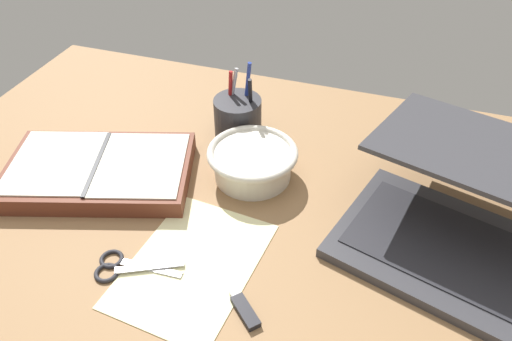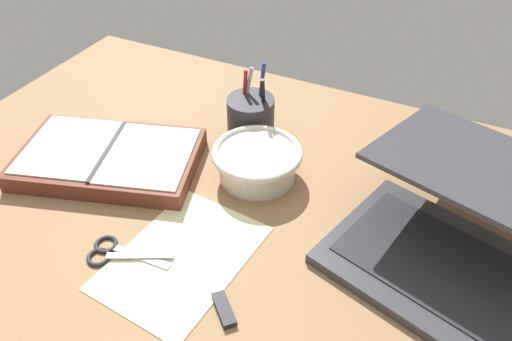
{
  "view_description": "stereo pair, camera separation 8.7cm",
  "coord_description": "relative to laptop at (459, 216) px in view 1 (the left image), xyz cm",
  "views": [
    {
      "loc": [
        20.27,
        -57.52,
        64.55
      ],
      "look_at": [
        -0.8,
        5.81,
        9.0
      ],
      "focal_mm": 35.0,
      "sensor_mm": 36.0,
      "label": 1
    },
    {
      "loc": [
        28.3,
        -54.25,
        64.55
      ],
      "look_at": [
        -0.8,
        5.81,
        9.0
      ],
      "focal_mm": 35.0,
      "sensor_mm": 36.0,
      "label": 2
    }
  ],
  "objects": [
    {
      "name": "laptop",
      "position": [
        0.0,
        0.0,
        0.0
      ],
      "size": [
        42.18,
        43.58,
        15.74
      ],
      "rotation": [
        0.0,
        0.0,
        -0.28
      ],
      "color": "#38383D",
      "rests_on": "desk_top"
    },
    {
      "name": "pen_cup",
      "position": [
        -44.18,
        17.19,
        -1.15
      ],
      "size": [
        9.92,
        9.92,
        16.38
      ],
      "color": "#28282D",
      "rests_on": "desk_top"
    },
    {
      "name": "planner",
      "position": [
        -64.32,
        -4.88,
        -3.67
      ],
      "size": [
        39.09,
        30.42,
        4.01
      ],
      "rotation": [
        0.0,
        0.0,
        0.3
      ],
      "color": "brown",
      "rests_on": "desk_top"
    },
    {
      "name": "bowl",
      "position": [
        -36.86,
        5.1,
        -2.04
      ],
      "size": [
        17.18,
        17.18,
        6.36
      ],
      "color": "silver",
      "rests_on": "desk_top"
    },
    {
      "name": "scissors",
      "position": [
        -49.58,
        -22.93,
        -5.25
      ],
      "size": [
        14.1,
        7.93,
        0.8
      ],
      "rotation": [
        0.0,
        0.0,
        0.26
      ],
      "color": "#B7B7BC",
      "rests_on": "desk_top"
    },
    {
      "name": "usb_drive",
      "position": [
        -28.05,
        -24.5,
        -5.09
      ],
      "size": [
        6.36,
        6.07,
        1.0
      ],
      "rotation": [
        0.0,
        0.0,
        0.82
      ],
      "color": "black",
      "rests_on": "desk_top"
    },
    {
      "name": "paper_sheet_front",
      "position": [
        -38.89,
        -18.69,
        -5.51
      ],
      "size": [
        21.35,
        28.28,
        0.16
      ],
      "primitive_type": "cube",
      "rotation": [
        0.0,
        0.0,
        -0.1
      ],
      "color": "#F4EFB2",
      "rests_on": "desk_top"
    },
    {
      "name": "desk_top",
      "position": [
        -33.29,
        -6.97,
        -6.59
      ],
      "size": [
        140.0,
        100.0,
        2.0
      ],
      "primitive_type": "cube",
      "color": "#936D47",
      "rests_on": "ground"
    }
  ]
}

